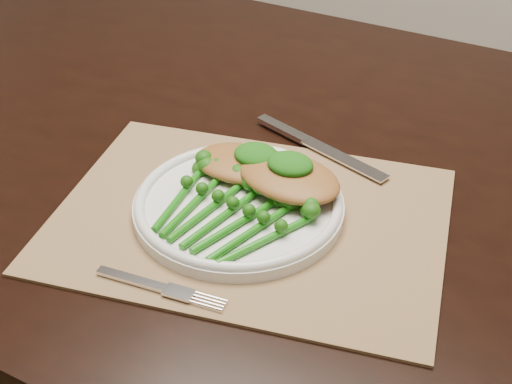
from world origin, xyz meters
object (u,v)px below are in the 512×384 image
at_px(dining_table, 250,331).
at_px(placemat, 250,219).
at_px(chicken_fillet_left, 241,163).
at_px(broccolini_bundle, 222,217).
at_px(dinner_plate, 239,204).

height_order(dining_table, placemat, placemat).
bearing_deg(chicken_fillet_left, broccolini_bundle, -79.87).
distance_m(dining_table, placemat, 0.41).
distance_m(dinner_plate, broccolini_bundle, 0.04).
xyz_separation_m(placemat, dinner_plate, (-0.02, 0.00, 0.01)).
relative_size(dinner_plate, chicken_fillet_left, 2.07).
distance_m(dinner_plate, chicken_fillet_left, 0.06).
distance_m(dining_table, broccolini_bundle, 0.44).
height_order(dining_table, broccolini_bundle, broccolini_bundle).
bearing_deg(dining_table, dinner_plate, -65.11).
relative_size(placemat, chicken_fillet_left, 3.77).
xyz_separation_m(placemat, chicken_fillet_left, (-0.04, 0.06, 0.03)).
relative_size(dining_table, broccolini_bundle, 8.56).
relative_size(placemat, broccolini_bundle, 2.32).
bearing_deg(broccolini_bundle, dining_table, 119.38).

